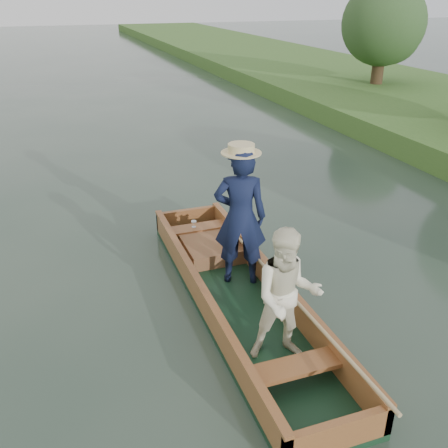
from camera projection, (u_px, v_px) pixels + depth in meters
name	position (u px, v px, depth m)	size (l,w,h in m)	color
ground	(239.00, 307.00, 6.63)	(120.00, 120.00, 0.00)	#283D30
punt	(249.00, 268.00, 6.31)	(1.18, 5.19, 2.05)	black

